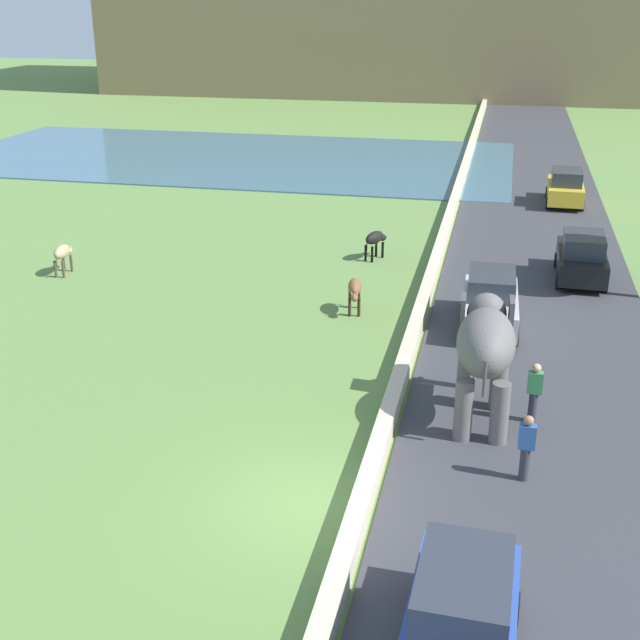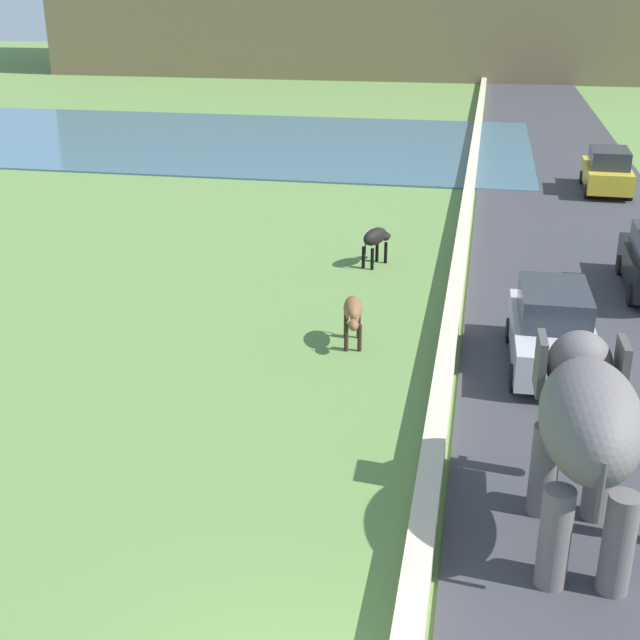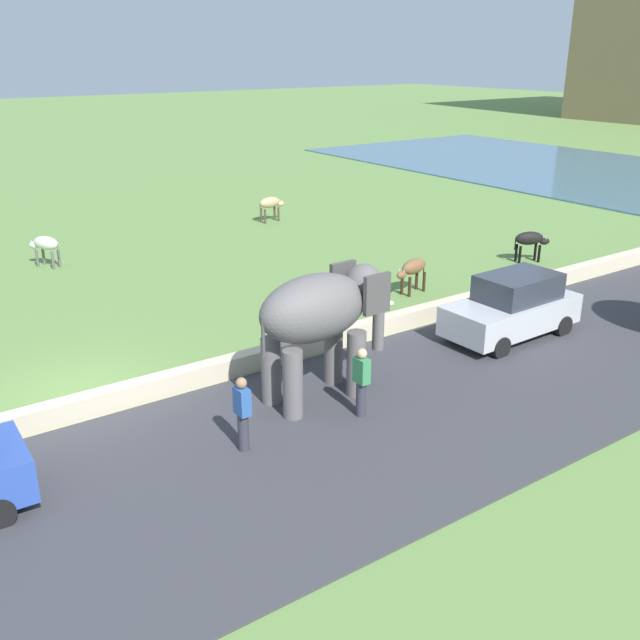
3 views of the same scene
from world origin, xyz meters
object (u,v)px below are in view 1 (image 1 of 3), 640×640
object	(u,v)px
person_beside_elephant	(534,392)
car_yellow	(565,187)
person_trailing	(526,447)
cow_tan	(63,253)
elephant	(485,346)
cow_black	(375,239)
car_silver	(490,301)
car_black	(582,257)
car_blue	(461,622)
cow_brown	(355,289)

from	to	relation	value
person_beside_elephant	car_yellow	size ratio (longest dim) A/B	0.40
person_trailing	cow_tan	size ratio (longest dim) A/B	1.16
elephant	cow_black	world-z (taller)	elephant
person_trailing	cow_tan	xyz separation A→B (m)	(-17.01, 11.03, -0.04)
elephant	car_silver	world-z (taller)	elephant
elephant	car_black	size ratio (longest dim) A/B	0.86
person_trailing	car_blue	world-z (taller)	car_blue
cow_tan	cow_black	size ratio (longest dim) A/B	1.01
car_yellow	car_blue	distance (m)	32.43
person_trailing	car_yellow	size ratio (longest dim) A/B	0.40
person_trailing	car_black	distance (m)	14.66
elephant	person_beside_elephant	world-z (taller)	elephant
elephant	person_trailing	bearing A→B (deg)	-68.32
cow_brown	person_trailing	bearing A→B (deg)	-59.66
car_yellow	car_blue	world-z (taller)	same
elephant	cow_brown	bearing A→B (deg)	123.38
person_beside_elephant	cow_black	xyz separation A→B (m)	(-5.98, 12.70, -0.04)
elephant	person_beside_elephant	xyz separation A→B (m)	(1.26, 0.13, -1.16)
car_black	car_silver	size ratio (longest dim) A/B	1.00
car_yellow	cow_brown	world-z (taller)	car_yellow
car_black	cow_black	xyz separation A→B (m)	(-7.87, 0.96, -0.06)
car_black	cow_black	size ratio (longest dim) A/B	2.88
car_black	cow_tan	world-z (taller)	car_black
person_trailing	car_yellow	distance (m)	26.58
person_beside_elephant	car_yellow	world-z (taller)	car_yellow
person_trailing	cow_brown	size ratio (longest dim) A/B	1.15
car_blue	cow_tan	xyz separation A→B (m)	(-15.97, 16.80, -0.06)
elephant	cow_black	xyz separation A→B (m)	(-4.71, 12.83, -1.20)
elephant	cow_brown	size ratio (longest dim) A/B	2.45
car_yellow	elephant	bearing A→B (deg)	-97.54
car_black	car_silver	xyz separation A→B (m)	(-3.15, -5.49, 0.00)
elephant	car_yellow	bearing A→B (deg)	82.46
person_trailing	car_black	xyz separation A→B (m)	(2.11, 14.51, 0.03)
person_beside_elephant	car_black	size ratio (longest dim) A/B	0.40
car_blue	cow_tan	world-z (taller)	car_blue
car_black	cow_brown	bearing A→B (deg)	-145.96
car_yellow	cow_black	distance (m)	13.54
car_blue	cow_black	bearing A→B (deg)	102.52
car_black	car_silver	distance (m)	6.33
elephant	cow_tan	world-z (taller)	elephant
cow_black	cow_brown	distance (m)	6.10
cow_black	cow_brown	bearing A→B (deg)	-87.44
cow_brown	cow_black	bearing A→B (deg)	92.56
car_blue	cow_black	size ratio (longest dim) A/B	2.90
elephant	car_black	xyz separation A→B (m)	(3.16, 11.87, -1.14)
car_yellow	cow_tan	world-z (taller)	car_yellow
elephant	cow_brown	xyz separation A→B (m)	(-4.44, 6.74, -1.20)
person_trailing	cow_brown	world-z (taller)	person_trailing
car_black	car_blue	xyz separation A→B (m)	(-3.15, -20.29, 0.00)
car_silver	car_blue	xyz separation A→B (m)	(0.00, -14.80, 0.00)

